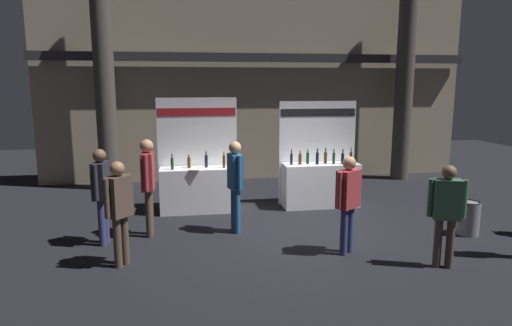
{
  "coord_description": "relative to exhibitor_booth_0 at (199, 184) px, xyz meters",
  "views": [
    {
      "loc": [
        -2.14,
        -7.97,
        2.82
      ],
      "look_at": [
        -0.71,
        1.07,
        1.19
      ],
      "focal_mm": 31.25,
      "sensor_mm": 36.0,
      "label": 1
    }
  ],
  "objects": [
    {
      "name": "hall_colonnade",
      "position": [
        1.89,
        3.25,
        2.6
      ],
      "size": [
        12.56,
        1.17,
        6.48
      ],
      "color": "gray",
      "rests_on": "ground_plane"
    },
    {
      "name": "visitor_5",
      "position": [
        -1.74,
        -1.88,
        0.4
      ],
      "size": [
        0.3,
        0.52,
        1.72
      ],
      "rotation": [
        0.0,
        0.0,
        4.49
      ],
      "color": "navy",
      "rests_on": "ground_plane"
    },
    {
      "name": "ground_plane",
      "position": [
        1.89,
        -1.83,
        -0.62
      ],
      "size": [
        25.13,
        25.13,
        0.0
      ],
      "primitive_type": "plane",
      "color": "black"
    },
    {
      "name": "exhibitor_booth_1",
      "position": [
        2.81,
        -0.02,
        -0.0
      ],
      "size": [
        1.84,
        0.66,
        2.43
      ],
      "color": "white",
      "rests_on": "ground_plane"
    },
    {
      "name": "visitor_7",
      "position": [
        -0.97,
        -1.54,
        0.48
      ],
      "size": [
        0.24,
        0.57,
        1.83
      ],
      "rotation": [
        0.0,
        0.0,
        1.51
      ],
      "color": "#47382D",
      "rests_on": "ground_plane"
    },
    {
      "name": "visitor_4",
      "position": [
        2.37,
        -2.98,
        0.37
      ],
      "size": [
        0.49,
        0.42,
        1.66
      ],
      "rotation": [
        0.0,
        0.0,
        0.61
      ],
      "color": "navy",
      "rests_on": "ground_plane"
    },
    {
      "name": "visitor_1",
      "position": [
        -1.3,
        -2.92,
        0.38
      ],
      "size": [
        0.43,
        0.45,
        1.67
      ],
      "rotation": [
        0.0,
        0.0,
        0.9
      ],
      "color": "#47382D",
      "rests_on": "ground_plane"
    },
    {
      "name": "visitor_3",
      "position": [
        0.65,
        -1.58,
        0.43
      ],
      "size": [
        0.29,
        0.5,
        1.76
      ],
      "rotation": [
        0.0,
        0.0,
        4.96
      ],
      "color": "navy",
      "rests_on": "ground_plane"
    },
    {
      "name": "visitor_2",
      "position": [
        3.65,
        -3.77,
        0.35
      ],
      "size": [
        0.55,
        0.34,
        1.62
      ],
      "rotation": [
        0.0,
        0.0,
        2.82
      ],
      "color": "#47382D",
      "rests_on": "ground_plane"
    },
    {
      "name": "exhibitor_booth_0",
      "position": [
        0.0,
        0.0,
        0.0
      ],
      "size": [
        1.79,
        0.73,
        2.52
      ],
      "color": "white",
      "rests_on": "ground_plane"
    },
    {
      "name": "trash_bin",
      "position": [
        4.99,
        -2.43,
        -0.29
      ],
      "size": [
        0.39,
        0.39,
        0.65
      ],
      "color": "slate",
      "rests_on": "ground_plane"
    }
  ]
}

